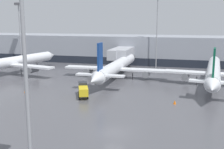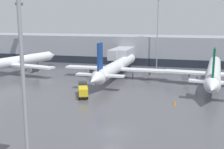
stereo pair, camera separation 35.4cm
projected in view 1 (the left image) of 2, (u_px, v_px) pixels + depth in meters
The scene contains 11 objects.
ground_plane at pixel (114, 132), 35.57m from camera, with size 320.00×320.00×0.00m, color #4C4C51.
terminal_building at pixel (161, 50), 93.35m from camera, with size 160.00×29.37×9.00m.
parked_jet_0 at pixel (10, 63), 73.00m from camera, with size 26.77×35.62×9.18m.
parked_jet_1 at pixel (213, 71), 60.62m from camera, with size 21.03×37.02×9.39m.
parked_jet_3 at pixel (116, 67), 68.95m from camera, with size 26.40×37.82×9.66m.
service_truck_2 at pixel (83, 89), 51.98m from camera, with size 3.55×5.50×2.48m.
traffic_cone_2 at pixel (25, 91), 55.19m from camera, with size 0.45×0.45×0.79m.
traffic_cone_3 at pixel (175, 102), 47.59m from camera, with size 0.49×0.49×0.67m.
apron_light_mast_0 at pixel (22, 8), 19.85m from camera, with size 1.80×1.80×18.88m.
apron_light_mast_2 at pixel (158, 10), 81.62m from camera, with size 1.80×1.80×22.24m.
apron_light_mast_4 at pixel (19, 16), 90.25m from camera, with size 1.80×1.80×19.61m.
Camera 1 is at (8.47, -32.46, 13.91)m, focal length 45.00 mm.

